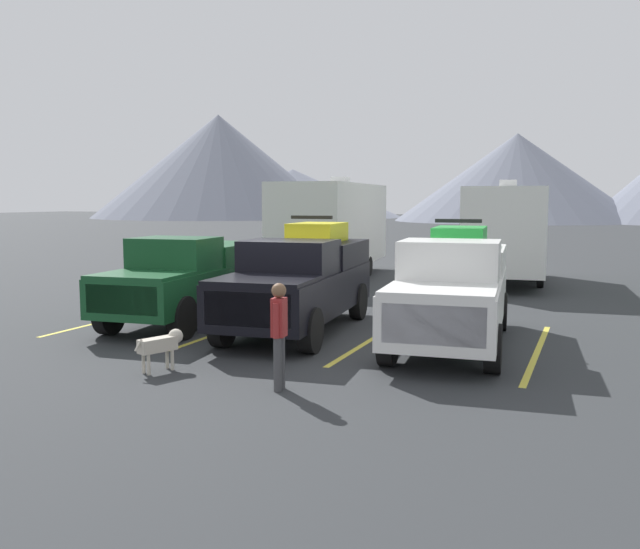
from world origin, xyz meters
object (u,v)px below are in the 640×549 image
at_px(pickup_truck_a, 188,277).
at_px(pickup_truck_c, 453,287).
at_px(pickup_truck_b, 301,278).
at_px(person_a, 279,329).
at_px(camper_trailer_a, 332,224).
at_px(camper_trailer_b, 506,229).
at_px(dog, 163,344).

xyz_separation_m(pickup_truck_a, pickup_truck_c, (6.47, -0.09, 0.09)).
bearing_deg(pickup_truck_b, person_a, -69.59).
relative_size(pickup_truck_c, person_a, 3.57).
xyz_separation_m(pickup_truck_c, person_a, (-1.78, -4.44, -0.21)).
distance_m(camper_trailer_a, camper_trailer_b, 6.38).
bearing_deg(pickup_truck_a, camper_trailer_b, 59.79).
xyz_separation_m(pickup_truck_b, dog, (-0.69, -4.29, -0.71)).
relative_size(pickup_truck_a, pickup_truck_b, 0.96).
height_order(camper_trailer_a, camper_trailer_b, camper_trailer_a).
distance_m(pickup_truck_b, camper_trailer_b, 11.02).
xyz_separation_m(pickup_truck_a, person_a, (4.69, -4.53, -0.12)).
distance_m(pickup_truck_b, dog, 4.40).
xyz_separation_m(camper_trailer_a, camper_trailer_b, (6.35, 0.62, -0.09)).
bearing_deg(pickup_truck_a, pickup_truck_b, 1.11).
bearing_deg(dog, camper_trailer_b, 75.35).
height_order(pickup_truck_a, person_a, pickup_truck_a).
bearing_deg(pickup_truck_c, pickup_truck_a, 179.23).
height_order(pickup_truck_a, camper_trailer_a, camper_trailer_a).
distance_m(pickup_truck_b, pickup_truck_c, 3.49).
bearing_deg(pickup_truck_a, dog, -61.58).
bearing_deg(person_a, pickup_truck_c, 68.11).
distance_m(pickup_truck_b, camper_trailer_a, 10.43).
relative_size(pickup_truck_a, camper_trailer_b, 0.71).
xyz_separation_m(pickup_truck_c, camper_trailer_b, (-0.31, 10.67, 0.76)).
xyz_separation_m(camper_trailer_a, dog, (2.48, -14.19, -1.55)).
distance_m(pickup_truck_c, person_a, 4.79).
height_order(pickup_truck_c, dog, pickup_truck_c).
relative_size(pickup_truck_b, dog, 6.56).
relative_size(camper_trailer_b, person_a, 4.74).
relative_size(pickup_truck_c, camper_trailer_a, 0.67).
height_order(pickup_truck_b, dog, pickup_truck_b).
xyz_separation_m(camper_trailer_b, person_a, (-1.47, -15.11, -0.97)).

